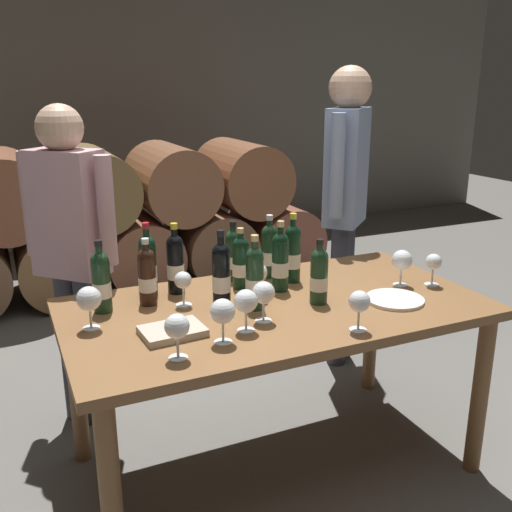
{
  "coord_description": "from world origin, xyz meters",
  "views": [
    {
      "loc": [
        -0.98,
        -1.96,
        1.63
      ],
      "look_at": [
        0.0,
        0.2,
        0.91
      ],
      "focal_mm": 40.46,
      "sensor_mm": 36.0,
      "label": 1
    }
  ],
  "objects": [
    {
      "name": "ground_plane",
      "position": [
        0.0,
        0.0,
        0.0
      ],
      "size": [
        14.0,
        14.0,
        0.0
      ],
      "primitive_type": "plane",
      "color": "#66635E"
    },
    {
      "name": "cellar_back_wall",
      "position": [
        0.0,
        4.2,
        1.4
      ],
      "size": [
        10.0,
        0.24,
        2.8
      ],
      "primitive_type": "cube",
      "color": "slate",
      "rests_on": "ground_plane"
    },
    {
      "name": "barrel_stack",
      "position": [
        0.0,
        2.6,
        0.54
      ],
      "size": [
        3.12,
        0.9,
        1.15
      ],
      "color": "brown",
      "rests_on": "ground_plane"
    },
    {
      "name": "dining_table",
      "position": [
        0.0,
        0.0,
        0.67
      ],
      "size": [
        1.7,
        0.9,
        0.76
      ],
      "color": "brown",
      "rests_on": "ground_plane"
    },
    {
      "name": "wine_bottle_0",
      "position": [
        -0.05,
        0.24,
        0.88
      ],
      "size": [
        0.07,
        0.07,
        0.27
      ],
      "color": "black",
      "rests_on": "dining_table"
    },
    {
      "name": "wine_bottle_1",
      "position": [
        0.12,
        0.32,
        0.89
      ],
      "size": [
        0.07,
        0.07,
        0.29
      ],
      "color": "#19381E",
      "rests_on": "dining_table"
    },
    {
      "name": "wine_bottle_2",
      "position": [
        -0.45,
        0.31,
        0.9
      ],
      "size": [
        0.07,
        0.07,
        0.32
      ],
      "color": "black",
      "rests_on": "dining_table"
    },
    {
      "name": "wine_bottle_3",
      "position": [
        0.16,
        -0.06,
        0.88
      ],
      "size": [
        0.07,
        0.07,
        0.27
      ],
      "color": "#19381E",
      "rests_on": "dining_table"
    },
    {
      "name": "wine_bottle_4",
      "position": [
        0.09,
        0.14,
        0.89
      ],
      "size": [
        0.07,
        0.07,
        0.31
      ],
      "color": "black",
      "rests_on": "dining_table"
    },
    {
      "name": "wine_bottle_5",
      "position": [
        -0.04,
        0.36,
        0.88
      ],
      "size": [
        0.07,
        0.07,
        0.27
      ],
      "color": "#19381E",
      "rests_on": "dining_table"
    },
    {
      "name": "wine_bottle_6",
      "position": [
        -0.66,
        0.21,
        0.89
      ],
      "size": [
        0.07,
        0.07,
        0.29
      ],
      "color": "#19381E",
      "rests_on": "dining_table"
    },
    {
      "name": "wine_bottle_7",
      "position": [
        0.19,
        0.22,
        0.9
      ],
      "size": [
        0.07,
        0.07,
        0.32
      ],
      "color": "black",
      "rests_on": "dining_table"
    },
    {
      "name": "wine_bottle_8",
      "position": [
        -0.1,
        -0.01,
        0.89
      ],
      "size": [
        0.07,
        0.07,
        0.3
      ],
      "color": "#19381E",
      "rests_on": "dining_table"
    },
    {
      "name": "wine_bottle_9",
      "position": [
        -0.21,
        0.07,
        0.9
      ],
      "size": [
        0.07,
        0.07,
        0.32
      ],
      "color": "black",
      "rests_on": "dining_table"
    },
    {
      "name": "wine_bottle_10",
      "position": [
        -0.33,
        0.3,
        0.89
      ],
      "size": [
        0.07,
        0.07,
        0.31
      ],
      "color": "black",
      "rests_on": "dining_table"
    },
    {
      "name": "wine_bottle_11",
      "position": [
        -0.47,
        0.22,
        0.88
      ],
      "size": [
        0.07,
        0.07,
        0.28
      ],
      "color": "black",
      "rests_on": "dining_table"
    },
    {
      "name": "wine_glass_0",
      "position": [
        -0.51,
        -0.3,
        0.87
      ],
      "size": [
        0.08,
        0.08,
        0.16
      ],
      "color": "white",
      "rests_on": "dining_table"
    },
    {
      "name": "wine_glass_1",
      "position": [
        -0.05,
        0.08,
        0.87
      ],
      "size": [
        0.09,
        0.09,
        0.16
      ],
      "color": "white",
      "rests_on": "dining_table"
    },
    {
      "name": "wine_glass_2",
      "position": [
        -0.35,
        0.14,
        0.86
      ],
      "size": [
        0.07,
        0.07,
        0.14
      ],
      "color": "white",
      "rests_on": "dining_table"
    },
    {
      "name": "wine_glass_3",
      "position": [
        0.6,
        -0.03,
        0.87
      ],
      "size": [
        0.09,
        0.09,
        0.16
      ],
      "color": "white",
      "rests_on": "dining_table"
    },
    {
      "name": "wine_glass_4",
      "position": [
        -0.12,
        -0.14,
        0.87
      ],
      "size": [
        0.09,
        0.09,
        0.16
      ],
      "color": "white",
      "rests_on": "dining_table"
    },
    {
      "name": "wine_glass_5",
      "position": [
        -0.33,
        -0.25,
        0.87
      ],
      "size": [
        0.09,
        0.09,
        0.16
      ],
      "color": "white",
      "rests_on": "dining_table"
    },
    {
      "name": "wine_glass_6",
      "position": [
        -0.22,
        -0.19,
        0.87
      ],
      "size": [
        0.09,
        0.09,
        0.16
      ],
      "color": "white",
      "rests_on": "dining_table"
    },
    {
      "name": "wine_glass_7",
      "position": [
        -0.73,
        0.06,
        0.87
      ],
      "size": [
        0.09,
        0.09,
        0.16
      ],
      "color": "white",
      "rests_on": "dining_table"
    },
    {
      "name": "wine_glass_8",
      "position": [
        0.73,
        -0.08,
        0.86
      ],
      "size": [
        0.07,
        0.07,
        0.15
      ],
      "color": "white",
      "rests_on": "dining_table"
    },
    {
      "name": "wine_glass_9",
      "position": [
        0.16,
        -0.36,
        0.87
      ],
      "size": [
        0.08,
        0.08,
        0.15
      ],
      "color": "white",
      "rests_on": "dining_table"
    },
    {
      "name": "tasting_notebook",
      "position": [
        -0.47,
        -0.12,
        0.77
      ],
      "size": [
        0.23,
        0.17,
        0.03
      ],
      "primitive_type": "cube",
      "rotation": [
        0.0,
        0.0,
        0.07
      ],
      "color": "#B2A893",
      "rests_on": "dining_table"
    },
    {
      "name": "serving_plate",
      "position": [
        0.46,
        -0.17,
        0.77
      ],
      "size": [
        0.24,
        0.24,
        0.01
      ],
      "primitive_type": "cylinder",
      "color": "white",
      "rests_on": "dining_table"
    },
    {
      "name": "sommelier_presenting",
      "position": [
        0.8,
        0.75,
        1.04
      ],
      "size": [
        0.38,
        0.36,
        1.72
      ],
      "color": "#383842",
      "rests_on": "ground_plane"
    },
    {
      "name": "taster_seated_left",
      "position": [
        -0.7,
        0.72,
        0.92
      ],
      "size": [
        0.37,
        0.38,
        1.54
      ],
      "color": "#383842",
      "rests_on": "ground_plane"
    }
  ]
}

